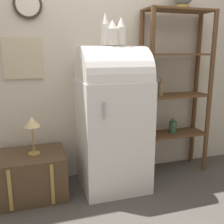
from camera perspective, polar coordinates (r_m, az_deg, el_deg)
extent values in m
plane|color=#4C4742|center=(2.66, 1.70, -17.64)|extent=(12.00, 12.00, 0.00)
cube|color=beige|center=(2.84, -2.00, 12.91)|extent=(7.00, 0.05, 2.70)
cylinder|color=#382D1E|center=(2.73, -17.88, 21.39)|extent=(0.26, 0.03, 0.26)
cylinder|color=beige|center=(2.71, -17.88, 21.45)|extent=(0.21, 0.01, 0.21)
cube|color=#C6B793|center=(2.70, -18.88, 11.01)|extent=(0.36, 0.02, 0.39)
cube|color=white|center=(2.64, 0.11, -4.88)|extent=(0.64, 0.63, 1.09)
cylinder|color=white|center=(2.52, 0.11, 7.46)|extent=(0.63, 0.60, 0.60)
cylinder|color=#B7B7BC|center=(2.19, -1.66, 0.33)|extent=(0.02, 0.02, 0.14)
cube|color=brown|center=(2.68, -17.15, -12.91)|extent=(0.64, 0.50, 0.42)
cube|color=#AD8942|center=(2.46, -21.33, -15.69)|extent=(0.03, 0.01, 0.38)
cube|color=#AD8942|center=(2.45, -12.84, -15.16)|extent=(0.03, 0.01, 0.38)
cylinder|color=brown|center=(2.71, 8.41, 3.01)|extent=(0.05, 0.05, 1.78)
cylinder|color=brown|center=(3.09, 20.51, 3.54)|extent=(0.05, 0.05, 1.78)
cylinder|color=brown|center=(2.94, 6.20, 3.87)|extent=(0.05, 0.05, 1.78)
cylinder|color=brown|center=(3.29, 17.74, 4.30)|extent=(0.05, 0.05, 1.78)
cube|color=brown|center=(3.10, 13.08, -4.61)|extent=(0.75, 0.29, 0.02)
cube|color=brown|center=(2.99, 13.51, 3.54)|extent=(0.75, 0.29, 0.02)
cube|color=brown|center=(2.95, 13.98, 12.09)|extent=(0.75, 0.29, 0.02)
cube|color=brown|center=(2.98, 14.48, 20.66)|extent=(0.75, 0.29, 0.02)
cylinder|color=#335B3D|center=(3.08, 13.05, -3.21)|extent=(0.09, 0.09, 0.13)
cylinder|color=#335B3D|center=(3.06, 13.13, -1.74)|extent=(0.04, 0.04, 0.03)
cylinder|color=#9E998E|center=(2.84, 9.17, 5.45)|extent=(0.07, 0.07, 0.20)
cylinder|color=#9E998E|center=(2.83, 9.26, 7.91)|extent=(0.03, 0.03, 0.05)
cylinder|color=#7F6647|center=(2.85, 10.51, 4.90)|extent=(0.06, 0.06, 0.15)
cylinder|color=#7F6647|center=(2.84, 10.59, 6.73)|extent=(0.03, 0.03, 0.04)
cylinder|color=#AD8942|center=(3.01, 15.06, 21.14)|extent=(0.14, 0.14, 0.04)
cylinder|color=white|center=(2.51, -1.48, 16.40)|extent=(0.08, 0.08, 0.19)
cone|color=white|center=(2.52, -1.50, 19.68)|extent=(0.07, 0.07, 0.10)
cylinder|color=silver|center=(2.50, 0.07, 15.96)|extent=(0.11, 0.11, 0.15)
cone|color=silver|center=(2.51, 0.07, 18.56)|extent=(0.10, 0.10, 0.08)
cylinder|color=silver|center=(2.53, 2.00, 16.12)|extent=(0.09, 0.09, 0.17)
cone|color=silver|center=(2.54, 2.02, 18.99)|extent=(0.08, 0.08, 0.09)
cylinder|color=#AD8942|center=(2.57, -16.59, -8.66)|extent=(0.11, 0.11, 0.02)
cylinder|color=#AD8942|center=(2.53, -16.78, -5.82)|extent=(0.02, 0.02, 0.25)
cone|color=#DBC184|center=(2.48, -17.04, -2.06)|extent=(0.15, 0.15, 0.09)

